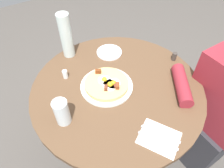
{
  "coord_description": "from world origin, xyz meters",
  "views": [
    {
      "loc": [
        0.6,
        -0.42,
        1.56
      ],
      "look_at": [
        -0.01,
        -0.03,
        0.77
      ],
      "focal_mm": 32.41,
      "sensor_mm": 36.0,
      "label": 1
    }
  ],
  "objects_px": {
    "bread_plate": "(109,52)",
    "pepper_shaker": "(174,56)",
    "knife": "(160,134)",
    "water_glass": "(62,112)",
    "person_seated": "(215,116)",
    "pizza_plate": "(107,86)",
    "breakfast_pizza": "(107,84)",
    "fork": "(158,141)",
    "dining_table": "(117,106)",
    "water_bottle": "(66,36)",
    "salt_shaker": "(65,74)"
  },
  "relations": [
    {
      "from": "person_seated",
      "to": "water_glass",
      "type": "bearing_deg",
      "value": -110.31
    },
    {
      "from": "fork",
      "to": "pepper_shaker",
      "type": "xyz_separation_m",
      "value": [
        -0.37,
        0.45,
        0.02
      ]
    },
    {
      "from": "breakfast_pizza",
      "to": "knife",
      "type": "relative_size",
      "value": 1.31
    },
    {
      "from": "pizza_plate",
      "to": "dining_table",
      "type": "bearing_deg",
      "value": 59.84
    },
    {
      "from": "dining_table",
      "to": "person_seated",
      "type": "xyz_separation_m",
      "value": [
        0.35,
        0.5,
        -0.06
      ]
    },
    {
      "from": "breakfast_pizza",
      "to": "knife",
      "type": "height_order",
      "value": "breakfast_pizza"
    },
    {
      "from": "bread_plate",
      "to": "salt_shaker",
      "type": "height_order",
      "value": "salt_shaker"
    },
    {
      "from": "water_bottle",
      "to": "pepper_shaker",
      "type": "distance_m",
      "value": 0.66
    },
    {
      "from": "breakfast_pizza",
      "to": "knife",
      "type": "bearing_deg",
      "value": 7.64
    },
    {
      "from": "pizza_plate",
      "to": "knife",
      "type": "distance_m",
      "value": 0.38
    },
    {
      "from": "breakfast_pizza",
      "to": "fork",
      "type": "distance_m",
      "value": 0.39
    },
    {
      "from": "bread_plate",
      "to": "fork",
      "type": "xyz_separation_m",
      "value": [
        0.63,
        -0.15,
        0.0
      ]
    },
    {
      "from": "pizza_plate",
      "to": "water_bottle",
      "type": "bearing_deg",
      "value": -171.52
    },
    {
      "from": "pizza_plate",
      "to": "bread_plate",
      "type": "height_order",
      "value": "pizza_plate"
    },
    {
      "from": "person_seated",
      "to": "knife",
      "type": "xyz_separation_m",
      "value": [
        -0.01,
        -0.5,
        0.25
      ]
    },
    {
      "from": "pizza_plate",
      "to": "bread_plate",
      "type": "relative_size",
      "value": 1.77
    },
    {
      "from": "breakfast_pizza",
      "to": "pepper_shaker",
      "type": "xyz_separation_m",
      "value": [
        0.02,
        0.46,
        -0.0
      ]
    },
    {
      "from": "person_seated",
      "to": "water_bottle",
      "type": "bearing_deg",
      "value": -140.85
    },
    {
      "from": "person_seated",
      "to": "bread_plate",
      "type": "relative_size",
      "value": 7.13
    },
    {
      "from": "dining_table",
      "to": "water_glass",
      "type": "distance_m",
      "value": 0.41
    },
    {
      "from": "breakfast_pizza",
      "to": "pepper_shaker",
      "type": "height_order",
      "value": "breakfast_pizza"
    },
    {
      "from": "knife",
      "to": "salt_shaker",
      "type": "xyz_separation_m",
      "value": [
        -0.56,
        -0.21,
        0.02
      ]
    },
    {
      "from": "breakfast_pizza",
      "to": "pepper_shaker",
      "type": "bearing_deg",
      "value": 87.02
    },
    {
      "from": "bread_plate",
      "to": "water_glass",
      "type": "distance_m",
      "value": 0.55
    },
    {
      "from": "dining_table",
      "to": "bread_plate",
      "type": "distance_m",
      "value": 0.34
    },
    {
      "from": "knife",
      "to": "water_glass",
      "type": "height_order",
      "value": "water_glass"
    },
    {
      "from": "person_seated",
      "to": "water_bottle",
      "type": "xyz_separation_m",
      "value": [
        -0.74,
        -0.61,
        0.38
      ]
    },
    {
      "from": "pizza_plate",
      "to": "knife",
      "type": "bearing_deg",
      "value": 7.78
    },
    {
      "from": "breakfast_pizza",
      "to": "water_glass",
      "type": "distance_m",
      "value": 0.29
    },
    {
      "from": "knife",
      "to": "pepper_shaker",
      "type": "distance_m",
      "value": 0.54
    },
    {
      "from": "fork",
      "to": "water_glass",
      "type": "relative_size",
      "value": 1.33
    },
    {
      "from": "pizza_plate",
      "to": "pepper_shaker",
      "type": "bearing_deg",
      "value": 86.77
    },
    {
      "from": "pizza_plate",
      "to": "bread_plate",
      "type": "xyz_separation_m",
      "value": [
        -0.24,
        0.17,
        -0.0
      ]
    },
    {
      "from": "fork",
      "to": "water_glass",
      "type": "distance_m",
      "value": 0.44
    },
    {
      "from": "dining_table",
      "to": "water_bottle",
      "type": "bearing_deg",
      "value": -165.08
    },
    {
      "from": "breakfast_pizza",
      "to": "fork",
      "type": "bearing_deg",
      "value": 2.74
    },
    {
      "from": "pepper_shaker",
      "to": "breakfast_pizza",
      "type": "bearing_deg",
      "value": -92.98
    },
    {
      "from": "bread_plate",
      "to": "fork",
      "type": "distance_m",
      "value": 0.65
    },
    {
      "from": "dining_table",
      "to": "knife",
      "type": "relative_size",
      "value": 5.17
    },
    {
      "from": "person_seated",
      "to": "bread_plate",
      "type": "height_order",
      "value": "person_seated"
    },
    {
      "from": "bread_plate",
      "to": "water_bottle",
      "type": "height_order",
      "value": "water_bottle"
    },
    {
      "from": "person_seated",
      "to": "pepper_shaker",
      "type": "xyz_separation_m",
      "value": [
        -0.36,
        -0.09,
        0.27
      ]
    },
    {
      "from": "pizza_plate",
      "to": "pepper_shaker",
      "type": "xyz_separation_m",
      "value": [
        0.03,
        0.46,
        0.02
      ]
    },
    {
      "from": "water_glass",
      "to": "water_bottle",
      "type": "relative_size",
      "value": 0.49
    },
    {
      "from": "bread_plate",
      "to": "pepper_shaker",
      "type": "bearing_deg",
      "value": 48.47
    },
    {
      "from": "salt_shaker",
      "to": "person_seated",
      "type": "bearing_deg",
      "value": 51.32
    },
    {
      "from": "person_seated",
      "to": "water_bottle",
      "type": "relative_size",
      "value": 4.12
    },
    {
      "from": "pizza_plate",
      "to": "water_bottle",
      "type": "height_order",
      "value": "water_bottle"
    },
    {
      "from": "dining_table",
      "to": "knife",
      "type": "bearing_deg",
      "value": 0.15
    },
    {
      "from": "person_seated",
      "to": "pizza_plate",
      "type": "xyz_separation_m",
      "value": [
        -0.38,
        -0.55,
        0.25
      ]
    }
  ]
}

